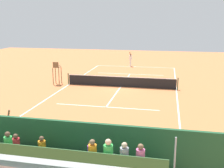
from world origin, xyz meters
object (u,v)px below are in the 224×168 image
at_px(tennis_racket, 126,66).
at_px(tennis_ball_far, 145,70).
at_px(umpire_chair, 57,70).
at_px(line_judge, 6,129).
at_px(tennis_net, 121,81).
at_px(courtside_bench, 144,152).
at_px(bleacher_stand, 52,160).
at_px(equipment_bag, 100,157).
at_px(tennis_ball_near, 129,70).
at_px(tennis_player, 131,59).

bearing_deg(tennis_racket, tennis_ball_far, 142.94).
bearing_deg(umpire_chair, line_judge, 102.86).
xyz_separation_m(tennis_net, tennis_racket, (1.14, -10.92, -0.49)).
bearing_deg(courtside_bench, bleacher_stand, 32.36).
relative_size(equipment_bag, tennis_ball_near, 13.64).
bearing_deg(courtside_bench, tennis_net, -76.02).
bearing_deg(bleacher_stand, line_judge, -33.40).
bearing_deg(courtside_bench, line_judge, -0.62).
bearing_deg(tennis_ball_near, tennis_racket, -74.69).
bearing_deg(tennis_ball_near, tennis_player, -85.43).
height_order(tennis_player, tennis_ball_far, tennis_player).
distance_m(courtside_bench, tennis_ball_near, 21.94).
relative_size(tennis_player, line_judge, 1.00).
height_order(tennis_net, equipment_bag, tennis_net).
distance_m(umpire_chair, tennis_player, 12.64).
xyz_separation_m(courtside_bench, tennis_ball_far, (1.89, -22.26, -0.53)).
bearing_deg(bleacher_stand, umpire_chair, -67.75).
bearing_deg(tennis_player, tennis_ball_far, 132.37).
bearing_deg(bleacher_stand, tennis_net, -89.86).
bearing_deg(tennis_ball_near, bleacher_stand, 91.14).
bearing_deg(tennis_player, line_judge, 84.07).
bearing_deg(tennis_net, umpire_chair, 0.86).
xyz_separation_m(tennis_ball_far, line_judge, (4.62, 22.19, 0.98)).
bearing_deg(equipment_bag, tennis_ball_far, -90.03).
distance_m(equipment_bag, line_judge, 4.68).
distance_m(tennis_racket, line_judge, 24.23).
height_order(bleacher_stand, tennis_ball_far, bleacher_stand).
height_order(bleacher_stand, tennis_player, bleacher_stand).
xyz_separation_m(tennis_net, umpire_chair, (6.20, 0.09, 0.81)).
bearing_deg(umpire_chair, tennis_racket, -114.70).
xyz_separation_m(tennis_ball_near, line_judge, (2.78, 21.54, 0.98)).
relative_size(courtside_bench, tennis_player, 0.93).
bearing_deg(bleacher_stand, tennis_racket, -87.44).
relative_size(tennis_player, tennis_ball_near, 29.18).
relative_size(equipment_bag, tennis_racket, 1.54).
height_order(courtside_bench, tennis_ball_far, courtside_bench).
distance_m(tennis_ball_near, line_judge, 21.74).
bearing_deg(equipment_bag, tennis_ball_near, -85.19).
relative_size(courtside_bench, equipment_bag, 2.00).
distance_m(tennis_player, tennis_ball_far, 3.23).
bearing_deg(line_judge, tennis_ball_far, -101.75).
xyz_separation_m(tennis_player, line_judge, (2.54, 24.47, 0.00)).
height_order(tennis_net, bleacher_stand, bleacher_stand).
relative_size(tennis_net, umpire_chair, 4.81).
bearing_deg(tennis_ball_far, bleacher_stand, 86.77).
height_order(courtside_bench, tennis_ball_near, courtside_bench).
relative_size(courtside_bench, line_judge, 0.93).
bearing_deg(tennis_player, bleacher_stand, 91.51).
xyz_separation_m(tennis_net, line_judge, (3.21, 13.20, 0.51)).
xyz_separation_m(bleacher_stand, tennis_ball_far, (-1.37, -24.33, -0.93)).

